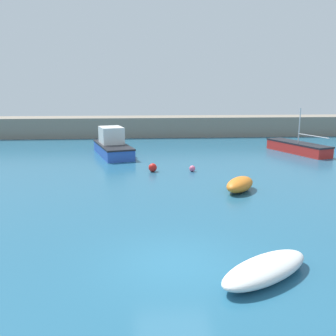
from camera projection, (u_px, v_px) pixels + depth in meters
ground_plane at (174, 267)px, 11.50m from camera, size 120.00×120.00×0.20m
harbor_breakwater at (149, 126)px, 41.36m from camera, size 64.31×3.77×2.12m
sailboat_twin_hulled at (298, 148)px, 30.71m from camera, size 3.53×6.26×3.68m
dinghy_near_pier at (240, 184)px, 19.38m from camera, size 2.29×2.56×0.75m
rowboat_white_midwater at (265, 269)px, 10.56m from camera, size 3.47×2.91×0.56m
cabin_cruiser_white at (112, 145)px, 29.67m from camera, size 3.69×6.50×2.22m
mooring_buoy_pink at (192, 169)px, 23.99m from camera, size 0.39×0.39×0.39m
mooring_buoy_red at (153, 168)px, 23.93m from camera, size 0.54×0.54×0.54m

